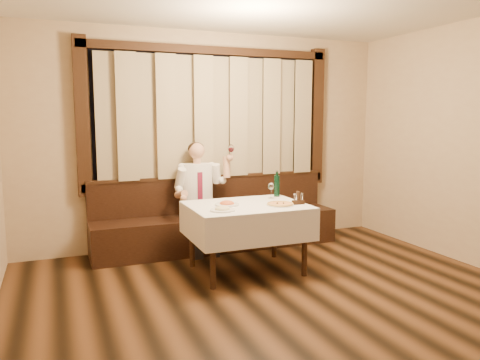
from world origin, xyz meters
name	(u,v)px	position (x,y,z in m)	size (l,w,h in m)	color
room	(277,139)	(0.00, 0.97, 1.50)	(5.01, 6.01, 2.81)	black
banquette	(217,224)	(0.00, 2.72, 0.31)	(3.20, 0.61, 0.94)	black
dining_table	(247,214)	(0.00, 1.70, 0.65)	(1.27, 0.97, 0.76)	black
pizza	(280,204)	(0.31, 1.51, 0.77)	(0.30, 0.30, 0.03)	white
pasta_red	(227,202)	(-0.22, 1.74, 0.79)	(0.26, 0.26, 0.09)	white
pasta_cream	(223,207)	(-0.36, 1.47, 0.79)	(0.26, 0.26, 0.09)	white
green_bottle	(277,185)	(0.53, 2.03, 0.89)	(0.07, 0.07, 0.31)	#0D4026
table_wine_glass	(271,187)	(0.41, 1.94, 0.89)	(0.07, 0.07, 0.19)	white
cruet_caddy	(298,200)	(0.53, 1.50, 0.81)	(0.13, 0.07, 0.14)	black
seated_man	(199,189)	(-0.26, 2.63, 0.81)	(0.76, 0.56, 1.39)	black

